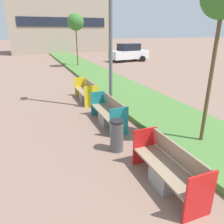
# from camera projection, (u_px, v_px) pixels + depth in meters

# --- Properties ---
(planter_grass_strip) EXTENTS (2.80, 120.00, 0.18)m
(planter_grass_strip) POSITION_uv_depth(u_px,v_px,m) (117.00, 87.00, 12.61)
(planter_grass_strip) COLOR #4C7A38
(planter_grass_strip) RESTS_ON ground
(building_backdrop) EXTENTS (14.23, 5.67, 7.73)m
(building_backdrop) POSITION_uv_depth(u_px,v_px,m) (60.00, 25.00, 32.50)
(building_backdrop) COLOR tan
(building_backdrop) RESTS_ON ground
(bench_red_frame) EXTENTS (0.65, 1.95, 0.94)m
(bench_red_frame) POSITION_uv_depth(u_px,v_px,m) (168.00, 171.00, 4.61)
(bench_red_frame) COLOR gray
(bench_red_frame) RESTS_ON ground
(bench_teal_frame) EXTENTS (0.65, 2.08, 0.94)m
(bench_teal_frame) POSITION_uv_depth(u_px,v_px,m) (109.00, 114.00, 7.72)
(bench_teal_frame) COLOR gray
(bench_teal_frame) RESTS_ON ground
(bench_yellow_frame) EXTENTS (0.65, 1.95, 0.94)m
(bench_yellow_frame) POSITION_uv_depth(u_px,v_px,m) (86.00, 93.00, 10.33)
(bench_yellow_frame) COLOR gray
(bench_yellow_frame) RESTS_ON ground
(litter_bin) EXTENTS (0.38, 0.38, 0.90)m
(litter_bin) POSITION_uv_depth(u_px,v_px,m) (117.00, 136.00, 5.95)
(litter_bin) COLOR #4C4F51
(litter_bin) RESTS_ON ground
(sapling_tree_far) EXTENTS (1.42, 1.42, 4.54)m
(sapling_tree_far) POSITION_uv_depth(u_px,v_px,m) (76.00, 22.00, 18.62)
(sapling_tree_far) COLOR brown
(sapling_tree_far) RESTS_ON ground
(parked_car_distant) EXTENTS (4.40, 2.31, 1.86)m
(parked_car_distant) POSITION_uv_depth(u_px,v_px,m) (129.00, 53.00, 23.54)
(parked_car_distant) COLOR silver
(parked_car_distant) RESTS_ON ground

